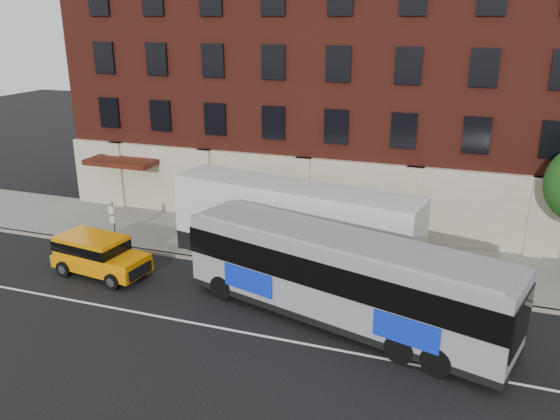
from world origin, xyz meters
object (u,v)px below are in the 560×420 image
(city_bus, at_px, (342,276))
(shipping_container, at_px, (293,227))
(sign_pole, at_px, (113,221))
(yellow_suv, at_px, (97,253))

(city_bus, xyz_separation_m, shipping_container, (-3.39, 4.44, 0.01))
(sign_pole, relative_size, yellow_suv, 0.51)
(sign_pole, height_order, yellow_suv, sign_pole)
(yellow_suv, xyz_separation_m, shipping_container, (8.29, 3.87, 0.95))
(city_bus, relative_size, shipping_container, 1.09)
(sign_pole, bearing_deg, shipping_container, 4.82)
(yellow_suv, relative_size, shipping_container, 0.40)
(city_bus, relative_size, yellow_suv, 2.74)
(city_bus, bearing_deg, yellow_suv, 177.22)
(shipping_container, bearing_deg, city_bus, -52.65)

